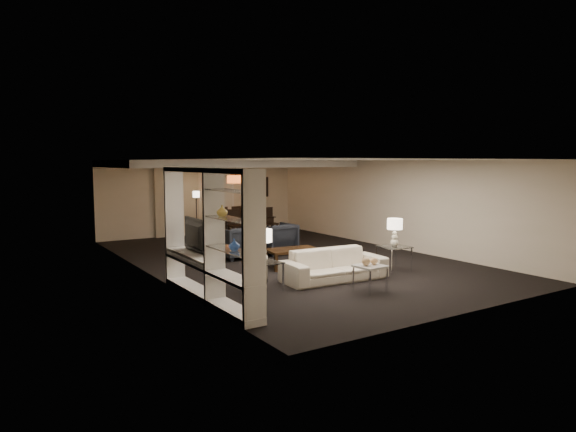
% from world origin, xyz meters
% --- Properties ---
extents(floor, '(11.00, 11.00, 0.00)m').
position_xyz_m(floor, '(0.00, 0.00, 0.00)').
color(floor, black).
rests_on(floor, ground).
extents(ceiling, '(7.00, 11.00, 0.02)m').
position_xyz_m(ceiling, '(0.00, 0.00, 2.50)').
color(ceiling, silver).
rests_on(ceiling, ground).
extents(wall_back, '(7.00, 0.02, 2.50)m').
position_xyz_m(wall_back, '(0.00, 5.50, 1.25)').
color(wall_back, beige).
rests_on(wall_back, ground).
extents(wall_front, '(7.00, 0.02, 2.50)m').
position_xyz_m(wall_front, '(0.00, -5.50, 1.25)').
color(wall_front, beige).
rests_on(wall_front, ground).
extents(wall_left, '(0.02, 11.00, 2.50)m').
position_xyz_m(wall_left, '(-3.50, 0.00, 1.25)').
color(wall_left, beige).
rests_on(wall_left, ground).
extents(wall_right, '(0.02, 11.00, 2.50)m').
position_xyz_m(wall_right, '(3.50, 0.00, 1.25)').
color(wall_right, beige).
rests_on(wall_right, ground).
extents(ceiling_soffit, '(7.00, 4.00, 0.20)m').
position_xyz_m(ceiling_soffit, '(0.00, 3.50, 2.40)').
color(ceiling_soffit, silver).
rests_on(ceiling_soffit, ceiling).
extents(curtains, '(1.50, 0.12, 2.40)m').
position_xyz_m(curtains, '(-0.90, 5.42, 1.20)').
color(curtains, beige).
rests_on(curtains, wall_back).
extents(door, '(0.90, 0.05, 2.10)m').
position_xyz_m(door, '(0.70, 5.47, 1.05)').
color(door, silver).
rests_on(door, wall_back).
extents(painting, '(0.95, 0.04, 0.65)m').
position_xyz_m(painting, '(2.10, 5.46, 1.55)').
color(painting, '#142D38').
rests_on(painting, wall_back).
extents(media_unit, '(0.38, 3.40, 2.35)m').
position_xyz_m(media_unit, '(-3.31, -2.60, 1.18)').
color(media_unit, white).
rests_on(media_unit, wall_left).
extents(pendant_light, '(0.52, 0.52, 0.24)m').
position_xyz_m(pendant_light, '(0.30, 3.50, 1.92)').
color(pendant_light, '#D8591E').
rests_on(pendant_light, ceiling_soffit).
extents(sofa, '(2.26, 1.00, 0.64)m').
position_xyz_m(sofa, '(-0.45, -2.48, 0.32)').
color(sofa, beige).
rests_on(sofa, floor).
extents(coffee_table, '(1.29, 0.84, 0.43)m').
position_xyz_m(coffee_table, '(-0.45, -0.88, 0.22)').
color(coffee_table, black).
rests_on(coffee_table, floor).
extents(armchair_left, '(0.92, 0.94, 0.82)m').
position_xyz_m(armchair_left, '(-1.05, 0.82, 0.41)').
color(armchair_left, black).
rests_on(armchair_left, floor).
extents(armchair_right, '(0.90, 0.93, 0.82)m').
position_xyz_m(armchair_right, '(0.15, 0.82, 0.41)').
color(armchair_right, black).
rests_on(armchair_right, floor).
extents(side_table_left, '(0.65, 0.65, 0.57)m').
position_xyz_m(side_table_left, '(-2.15, -2.48, 0.28)').
color(side_table_left, white).
rests_on(side_table_left, floor).
extents(side_table_right, '(0.66, 0.66, 0.57)m').
position_xyz_m(side_table_right, '(1.25, -2.48, 0.28)').
color(side_table_right, white).
rests_on(side_table_right, floor).
extents(table_lamp_left, '(0.37, 0.37, 0.63)m').
position_xyz_m(table_lamp_left, '(-2.15, -2.48, 0.88)').
color(table_lamp_left, beige).
rests_on(table_lamp_left, side_table_left).
extents(table_lamp_right, '(0.37, 0.37, 0.63)m').
position_xyz_m(table_lamp_right, '(1.25, -2.48, 0.88)').
color(table_lamp_right, '#F0E9CA').
rests_on(table_lamp_right, side_table_right).
extents(marble_table, '(0.54, 0.54, 0.50)m').
position_xyz_m(marble_table, '(-0.45, -3.58, 0.25)').
color(marble_table, white).
rests_on(marble_table, floor).
extents(gold_gourd_a, '(0.16, 0.16, 0.16)m').
position_xyz_m(gold_gourd_a, '(-0.55, -3.58, 0.59)').
color(gold_gourd_a, tan).
rests_on(gold_gourd_a, marble_table).
extents(gold_gourd_b, '(0.14, 0.14, 0.14)m').
position_xyz_m(gold_gourd_b, '(-0.35, -3.58, 0.58)').
color(gold_gourd_b, tan).
rests_on(gold_gourd_b, marble_table).
extents(television, '(1.11, 0.15, 0.64)m').
position_xyz_m(television, '(-3.28, -1.77, 1.07)').
color(television, black).
rests_on(television, media_unit).
extents(vase_blue, '(0.18, 0.18, 0.19)m').
position_xyz_m(vase_blue, '(-3.31, -3.61, 1.15)').
color(vase_blue, '#284EAE').
rests_on(vase_blue, media_unit).
extents(vase_amber, '(0.18, 0.18, 0.19)m').
position_xyz_m(vase_amber, '(-3.31, -3.18, 1.65)').
color(vase_amber, gold).
rests_on(vase_amber, media_unit).
extents(floor_speaker, '(0.13, 0.13, 1.10)m').
position_xyz_m(floor_speaker, '(-1.99, -1.99, 0.55)').
color(floor_speaker, black).
rests_on(floor_speaker, floor).
extents(dining_table, '(1.93, 1.14, 0.66)m').
position_xyz_m(dining_table, '(0.88, 4.08, 0.33)').
color(dining_table, black).
rests_on(dining_table, floor).
extents(chair_nl, '(0.47, 0.47, 0.98)m').
position_xyz_m(chair_nl, '(0.28, 3.43, 0.49)').
color(chair_nl, black).
rests_on(chair_nl, floor).
extents(chair_nm, '(0.46, 0.46, 0.98)m').
position_xyz_m(chair_nm, '(0.88, 3.43, 0.49)').
color(chair_nm, black).
rests_on(chair_nm, floor).
extents(chair_nr, '(0.46, 0.46, 0.98)m').
position_xyz_m(chair_nr, '(1.48, 3.43, 0.49)').
color(chair_nr, black).
rests_on(chair_nr, floor).
extents(chair_fl, '(0.49, 0.49, 0.98)m').
position_xyz_m(chair_fl, '(0.28, 4.73, 0.49)').
color(chair_fl, black).
rests_on(chair_fl, floor).
extents(chair_fm, '(0.46, 0.46, 0.98)m').
position_xyz_m(chair_fm, '(0.88, 4.73, 0.49)').
color(chair_fm, black).
rests_on(chair_fm, floor).
extents(chair_fr, '(0.48, 0.48, 0.98)m').
position_xyz_m(chair_fr, '(1.48, 4.73, 0.49)').
color(chair_fr, black).
rests_on(chair_fr, floor).
extents(floor_lamp, '(0.25, 0.25, 1.53)m').
position_xyz_m(floor_lamp, '(-0.56, 4.59, 0.76)').
color(floor_lamp, black).
rests_on(floor_lamp, floor).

